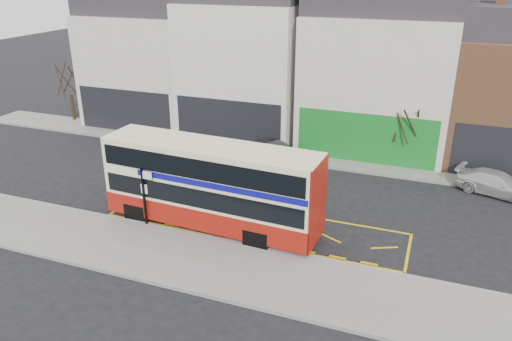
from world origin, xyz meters
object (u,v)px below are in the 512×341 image
at_px(car_silver, 188,146).
at_px(car_white, 497,184).
at_px(street_tree_left, 68,71).
at_px(double_decker_bus, 212,185).
at_px(bus_stop_post, 145,191).
at_px(street_tree_right, 408,115).
at_px(car_grey, 275,154).

bearing_deg(car_silver, car_white, -86.92).
distance_m(car_white, street_tree_left, 30.17).
bearing_deg(car_silver, double_decker_bus, -144.23).
height_order(bus_stop_post, street_tree_left, street_tree_left).
distance_m(car_silver, street_tree_left, 12.77).
bearing_deg(car_silver, bus_stop_post, -162.85).
height_order(car_silver, street_tree_right, street_tree_right).
distance_m(double_decker_bus, car_white, 15.25).
relative_size(car_white, street_tree_right, 0.87).
xyz_separation_m(double_decker_bus, street_tree_right, (7.54, 10.61, 1.15)).
bearing_deg(car_white, car_grey, 107.71).
bearing_deg(street_tree_left, street_tree_right, -1.79).
xyz_separation_m(car_silver, street_tree_right, (12.98, 2.81, 2.62)).
bearing_deg(bus_stop_post, car_white, 32.22).
distance_m(car_white, street_tree_right, 6.08).
bearing_deg(car_silver, street_tree_left, 74.04).
distance_m(street_tree_left, street_tree_right, 24.83).
bearing_deg(street_tree_right, bus_stop_post, -131.49).
bearing_deg(street_tree_right, double_decker_bus, -125.39).
height_order(street_tree_left, street_tree_right, street_tree_left).
distance_m(bus_stop_post, car_white, 18.21).
height_order(double_decker_bus, bus_stop_post, double_decker_bus).
bearing_deg(car_white, car_silver, 109.43).
bearing_deg(car_white, street_tree_left, 101.71).
bearing_deg(street_tree_left, bus_stop_post, -40.90).
bearing_deg(car_grey, double_decker_bus, -171.36).
distance_m(bus_stop_post, car_grey, 10.05).
distance_m(car_silver, street_tree_right, 13.53).
height_order(double_decker_bus, car_grey, double_decker_bus).
distance_m(double_decker_bus, car_grey, 8.52).
height_order(double_decker_bus, street_tree_right, street_tree_right).
bearing_deg(car_white, street_tree_right, 84.48).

